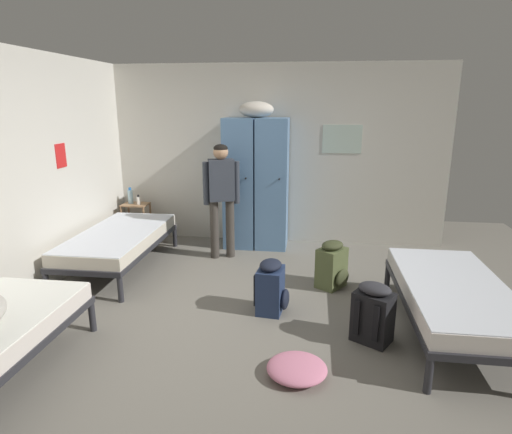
# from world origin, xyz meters

# --- Properties ---
(ground_plane) EXTENTS (7.80, 7.80, 0.00)m
(ground_plane) POSITION_xyz_m (0.00, 0.00, 0.00)
(ground_plane) COLOR slate
(room_backdrop) EXTENTS (4.92, 4.94, 2.60)m
(room_backdrop) POSITION_xyz_m (-1.21, 1.24, 1.30)
(room_backdrop) COLOR beige
(room_backdrop) RESTS_ON ground_plane
(locker_bank) EXTENTS (0.90, 0.55, 2.07)m
(locker_bank) POSITION_xyz_m (-0.25, 2.16, 0.97)
(locker_bank) COLOR #5B84B2
(locker_bank) RESTS_ON ground_plane
(shelf_unit) EXTENTS (0.38, 0.30, 0.57)m
(shelf_unit) POSITION_xyz_m (-2.10, 2.17, 0.35)
(shelf_unit) COLOR #99704C
(shelf_unit) RESTS_ON ground_plane
(bed_left_rear) EXTENTS (0.90, 1.90, 0.49)m
(bed_left_rear) POSITION_xyz_m (-1.85, 1.02, 0.38)
(bed_left_rear) COLOR #28282D
(bed_left_rear) RESTS_ON ground_plane
(bed_right) EXTENTS (0.90, 1.90, 0.49)m
(bed_right) POSITION_xyz_m (1.85, -0.09, 0.38)
(bed_right) COLOR #28282D
(bed_right) RESTS_ON ground_plane
(person_traveler) EXTENTS (0.46, 0.29, 1.54)m
(person_traveler) POSITION_xyz_m (-0.64, 1.60, 0.93)
(person_traveler) COLOR #3D3833
(person_traveler) RESTS_ON ground_plane
(water_bottle) EXTENTS (0.08, 0.08, 0.24)m
(water_bottle) POSITION_xyz_m (-2.18, 2.19, 0.68)
(water_bottle) COLOR #B2DBEA
(water_bottle) RESTS_ON shelf_unit
(lotion_bottle) EXTENTS (0.06, 0.06, 0.15)m
(lotion_bottle) POSITION_xyz_m (-2.03, 2.13, 0.63)
(lotion_bottle) COLOR white
(lotion_bottle) RESTS_ON shelf_unit
(backpack_navy) EXTENTS (0.36, 0.34, 0.55)m
(backpack_navy) POSITION_xyz_m (0.17, 0.10, 0.26)
(backpack_navy) COLOR navy
(backpack_navy) RESTS_ON ground_plane
(backpack_black) EXTENTS (0.40, 0.41, 0.55)m
(backpack_black) POSITION_xyz_m (1.12, -0.32, 0.26)
(backpack_black) COLOR black
(backpack_black) RESTS_ON ground_plane
(backpack_olive) EXTENTS (0.41, 0.41, 0.55)m
(backpack_olive) POSITION_xyz_m (0.80, 0.80, 0.26)
(backpack_olive) COLOR #566038
(backpack_olive) RESTS_ON ground_plane
(clothes_pile_pink) EXTENTS (0.47, 0.46, 0.12)m
(clothes_pile_pink) POSITION_xyz_m (0.48, -0.93, 0.06)
(clothes_pile_pink) COLOR pink
(clothes_pile_pink) RESTS_ON ground_plane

